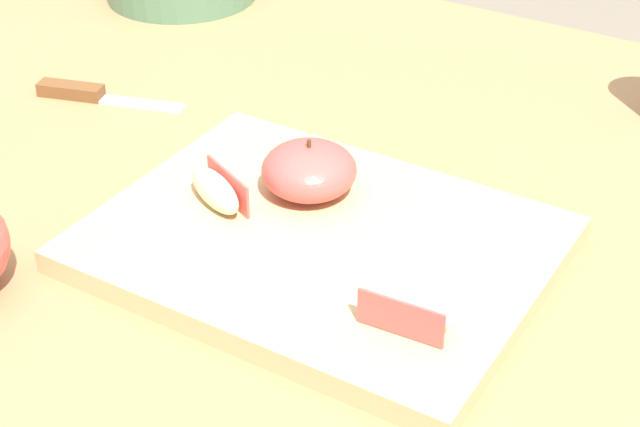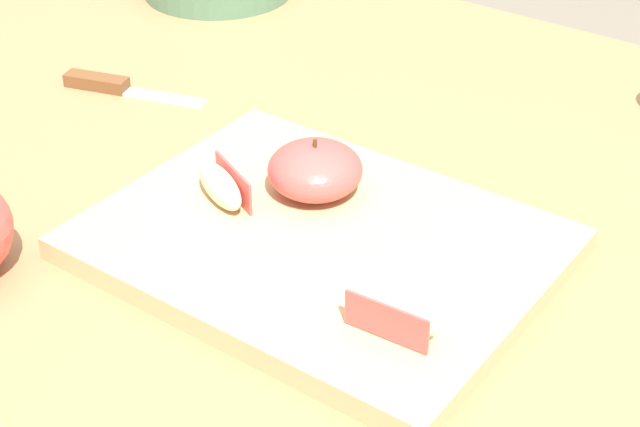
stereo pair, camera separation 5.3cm
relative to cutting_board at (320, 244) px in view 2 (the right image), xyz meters
The scene contains 6 objects.
dining_table 0.14m from the cutting_board, 122.19° to the left, with size 1.29×0.94×0.73m.
cutting_board is the anchor object (origin of this frame).
apple_half_skin_up 0.07m from the cutting_board, 129.59° to the left, with size 0.08×0.08×0.05m.
apple_wedge_left 0.13m from the cutting_board, 30.55° to the right, with size 0.07×0.03×0.03m.
apple_wedge_front 0.10m from the cutting_board, behind, with size 0.07×0.05×0.03m.
paring_knife 0.38m from the cutting_board, 162.84° to the left, with size 0.16×0.07×0.01m.
Camera 2 is at (0.44, -0.62, 1.21)m, focal length 56.26 mm.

